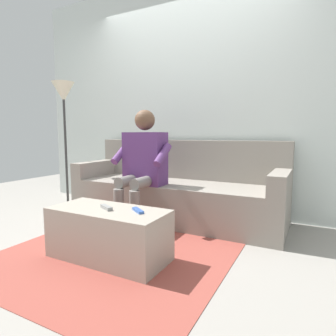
% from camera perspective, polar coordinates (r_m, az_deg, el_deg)
% --- Properties ---
extents(ground_plane, '(8.00, 8.00, 0.00)m').
position_cam_1_polar(ground_plane, '(2.62, -5.33, -14.01)').
color(ground_plane, gray).
extents(back_wall, '(4.55, 0.06, 2.79)m').
position_cam_1_polar(back_wall, '(3.50, 4.94, 14.36)').
color(back_wall, silver).
rests_on(back_wall, ground).
extents(couch, '(2.31, 0.77, 0.86)m').
position_cam_1_polar(couch, '(3.15, 1.78, -4.91)').
color(couch, gray).
rests_on(couch, ground).
extents(coffee_table, '(0.90, 0.41, 0.38)m').
position_cam_1_polar(coffee_table, '(2.22, -11.89, -12.86)').
color(coffee_table, '#A89E8E').
rests_on(coffee_table, ground).
extents(person_solo_seated, '(0.57, 0.50, 1.18)m').
position_cam_1_polar(person_solo_seated, '(2.87, -5.21, 1.33)').
color(person_solo_seated, '#5B3370').
rests_on(person_solo_seated, ground).
extents(remote_gray, '(0.14, 0.10, 0.03)m').
position_cam_1_polar(remote_gray, '(2.15, -12.33, -7.78)').
color(remote_gray, gray).
rests_on(remote_gray, coffee_table).
extents(remote_blue, '(0.14, 0.12, 0.02)m').
position_cam_1_polar(remote_blue, '(2.05, -6.10, -8.51)').
color(remote_blue, '#3860B7').
rests_on(remote_blue, coffee_table).
extents(floor_rug, '(1.72, 1.84, 0.01)m').
position_cam_1_polar(floor_rug, '(2.40, -9.23, -16.00)').
color(floor_rug, '#9E473D').
rests_on(floor_rug, ground).
extents(floor_lamp, '(0.27, 0.27, 1.58)m').
position_cam_1_polar(floor_lamp, '(3.86, -20.30, 12.34)').
color(floor_lamp, '#2D2D2D').
rests_on(floor_lamp, ground).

